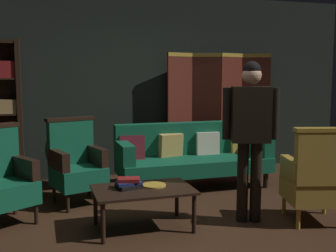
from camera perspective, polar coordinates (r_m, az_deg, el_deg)
name	(u,v)px	position (r m, az deg, el deg)	size (l,w,h in m)	color
ground_plane	(191,225)	(4.47, 3.12, -13.42)	(10.00, 10.00, 0.00)	#331E11
back_wall	(137,85)	(6.54, -4.30, 5.62)	(7.20, 0.10, 2.80)	black
folding_screen	(219,111)	(6.70, 6.95, 2.08)	(1.71, 0.29, 1.90)	#5B2319
velvet_couch	(192,154)	(5.85, 3.26, -3.85)	(2.12, 0.78, 0.88)	black
coffee_table	(143,193)	(4.26, -3.43, -9.15)	(1.00, 0.64, 0.42)	black
armchair_gilt_accent	(316,178)	(4.64, 19.65, -6.72)	(0.71, 0.71, 1.04)	#B78E33
armchair_wing_left	(0,178)	(4.71, -22.08, -6.62)	(0.79, 0.79, 1.04)	black
armchair_wing_right	(76,163)	(5.19, -12.51, -5.04)	(0.72, 0.72, 1.04)	black
standing_figure	(251,126)	(4.42, 11.27, -0.06)	(0.56, 0.33, 1.70)	black
potted_plant	(66,152)	(5.91, -13.80, -3.55)	(0.56, 0.56, 0.86)	brown
book_black_cloth	(129,186)	(4.26, -5.40, -8.23)	(0.23, 0.19, 0.04)	black
book_navy_cloth	(129,183)	(4.26, -5.41, -7.79)	(0.25, 0.17, 0.03)	navy
book_red_leather	(129,180)	(4.25, -5.41, -7.36)	(0.22, 0.15, 0.04)	maroon
brass_tray	(154,185)	(4.33, -1.94, -8.12)	(0.25, 0.25, 0.02)	gold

